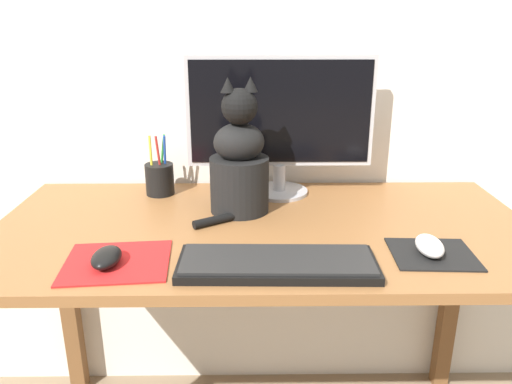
# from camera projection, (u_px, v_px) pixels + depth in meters

# --- Properties ---
(wall_back) EXTENTS (7.00, 0.04, 2.50)m
(wall_back) POSITION_uv_depth(u_px,v_px,m) (261.00, 14.00, 1.44)
(wall_back) COLOR silver
(wall_back) RESTS_ON ground_plane
(desk) EXTENTS (1.36, 0.67, 0.75)m
(desk) POSITION_uv_depth(u_px,v_px,m) (263.00, 261.00, 1.29)
(desk) COLOR brown
(desk) RESTS_ON ground_plane
(monitor) EXTENTS (0.53, 0.17, 0.40)m
(monitor) POSITION_uv_depth(u_px,v_px,m) (280.00, 120.00, 1.41)
(monitor) COLOR #B2B2B7
(monitor) RESTS_ON desk
(keyboard) EXTENTS (0.42, 0.16, 0.02)m
(keyboard) POSITION_uv_depth(u_px,v_px,m) (277.00, 263.00, 1.04)
(keyboard) COLOR black
(keyboard) RESTS_ON desk
(mousepad_left) EXTENTS (0.24, 0.21, 0.00)m
(mousepad_left) POSITION_uv_depth(u_px,v_px,m) (117.00, 262.00, 1.06)
(mousepad_left) COLOR red
(mousepad_left) RESTS_ON desk
(mousepad_right) EXTENTS (0.19, 0.17, 0.00)m
(mousepad_right) POSITION_uv_depth(u_px,v_px,m) (432.00, 254.00, 1.10)
(mousepad_right) COLOR black
(mousepad_right) RESTS_ON desk
(computer_mouse_left) EXTENTS (0.06, 0.10, 0.03)m
(computer_mouse_left) POSITION_uv_depth(u_px,v_px,m) (106.00, 257.00, 1.04)
(computer_mouse_left) COLOR black
(computer_mouse_left) RESTS_ON mousepad_left
(computer_mouse_right) EXTENTS (0.06, 0.10, 0.04)m
(computer_mouse_right) POSITION_uv_depth(u_px,v_px,m) (430.00, 246.00, 1.09)
(computer_mouse_right) COLOR white
(computer_mouse_right) RESTS_ON mousepad_right
(cat) EXTENTS (0.21, 0.23, 0.36)m
(cat) POSITION_uv_depth(u_px,v_px,m) (239.00, 164.00, 1.31)
(cat) COLOR black
(cat) RESTS_ON desk
(pen_cup) EXTENTS (0.08, 0.08, 0.18)m
(pen_cup) POSITION_uv_depth(u_px,v_px,m) (160.00, 178.00, 1.46)
(pen_cup) COLOR black
(pen_cup) RESTS_ON desk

